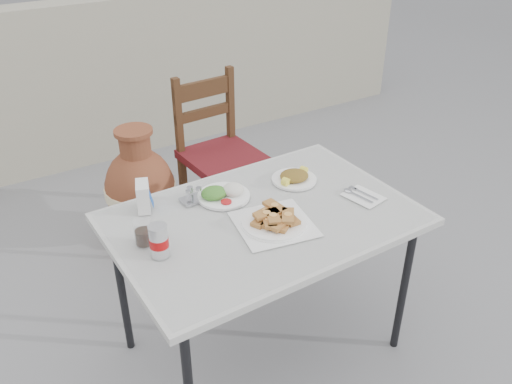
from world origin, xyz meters
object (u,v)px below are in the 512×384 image
pide_plate (274,218)px  soda_can (159,241)px  condiment_caddy (192,197)px  cola_glass (143,234)px  chair (218,152)px  salad_rice_plate (223,193)px  salad_chopped_plate (294,177)px  terracotta_urn (141,190)px  napkin_holder (143,196)px  cafe_table (264,226)px

pide_plate → soda_can: soda_can is taller
pide_plate → condiment_caddy: size_ratio=3.43×
pide_plate → cola_glass: 0.52m
condiment_caddy → chair: 1.01m
pide_plate → salad_rice_plate: (-0.08, 0.29, -0.01)m
cola_glass → condiment_caddy: bearing=31.9°
cola_glass → salad_chopped_plate: bearing=7.7°
condiment_caddy → cola_glass: bearing=-148.1°
terracotta_urn → napkin_holder: bearing=-106.8°
soda_can → cola_glass: 0.10m
salad_chopped_plate → napkin_holder: bearing=169.5°
salad_chopped_plate → chair: size_ratio=0.21×
soda_can → napkin_holder: bearing=78.6°
condiment_caddy → terracotta_urn: condiment_caddy is taller
salad_chopped_plate → chair: chair is taller
salad_rice_plate → cola_glass: size_ratio=2.32×
salad_rice_plate → chair: size_ratio=0.24×
soda_can → salad_chopped_plate: bearing=15.3°
napkin_holder → terracotta_urn: napkin_holder is taller
soda_can → condiment_caddy: 0.39m
cola_glass → napkin_holder: napkin_holder is taller
salad_chopped_plate → napkin_holder: napkin_holder is taller
napkin_holder → chair: bearing=65.8°
cola_glass → condiment_caddy: 0.34m
salad_chopped_plate → chair: 0.93m
salad_chopped_plate → salad_rice_plate: bearing=174.0°
condiment_caddy → chair: chair is taller
condiment_caddy → salad_rice_plate: bearing=-17.8°
condiment_caddy → napkin_holder: bearing=166.5°
soda_can → terracotta_urn: size_ratio=0.17×
salad_chopped_plate → chair: bearing=85.8°
pide_plate → terracotta_urn: pide_plate is taller
salad_chopped_plate → soda_can: soda_can is taller
cola_glass → chair: size_ratio=0.10×
salad_chopped_plate → soda_can: bearing=-164.7°
cafe_table → pide_plate: pide_plate is taller
chair → cola_glass: bearing=-134.0°
cafe_table → chair: 1.13m
salad_rice_plate → soda_can: bearing=-148.6°
soda_can → terracotta_urn: (0.32, 1.17, -0.48)m
napkin_holder → condiment_caddy: 0.21m
napkin_holder → chair: chair is taller
salad_rice_plate → pide_plate: bearing=-75.2°
soda_can → terracotta_urn: soda_can is taller
pide_plate → napkin_holder: napkin_holder is taller
soda_can → condiment_caddy: size_ratio=1.28×
pide_plate → cola_glass: (-0.49, 0.15, 0.02)m
cafe_table → cola_glass: cola_glass is taller
salad_chopped_plate → condiment_caddy: 0.48m
salad_chopped_plate → condiment_caddy: bearing=170.7°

